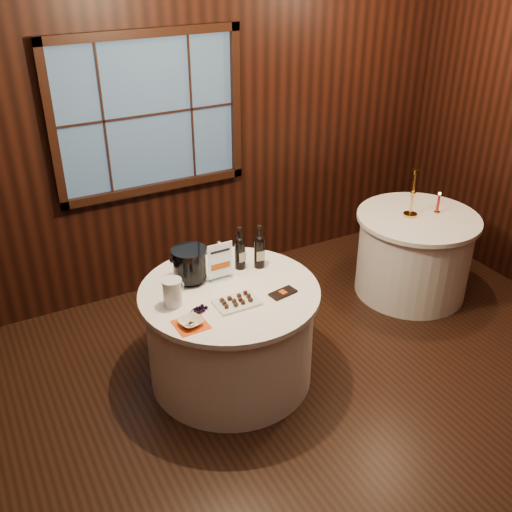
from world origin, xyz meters
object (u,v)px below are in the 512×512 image
cracker_bowl (191,322)px  brass_candlestick (412,200)px  ice_bucket (190,265)px  chocolate_box (283,293)px  main_table (230,334)px  grape_bunch (201,309)px  port_bottle_right (259,249)px  port_bottle_left (240,251)px  glass_pitcher (173,292)px  sign_stand (220,267)px  chocolate_plate (237,301)px  side_table (413,254)px  red_candle (438,205)px

cracker_bowl → brass_candlestick: 2.42m
ice_bucket → chocolate_box: (0.50, -0.46, -0.13)m
main_table → chocolate_box: size_ratio=6.68×
grape_bunch → brass_candlestick: bearing=12.7°
grape_bunch → port_bottle_right: bearing=28.6°
port_bottle_right → ice_bucket: (-0.53, 0.05, -0.01)m
port_bottle_right → port_bottle_left: bearing=173.4°
main_table → cracker_bowl: size_ratio=8.55×
brass_candlestick → main_table: bearing=-169.9°
grape_bunch → glass_pitcher: 0.22m
main_table → sign_stand: size_ratio=4.20×
ice_bucket → chocolate_plate: 0.46m
side_table → glass_pitcher: (-2.41, -0.29, 0.48)m
side_table → port_bottle_left: (-1.79, -0.06, 0.53)m
port_bottle_right → chocolate_box: (-0.04, -0.41, -0.14)m
sign_stand → brass_candlestick: 1.94m
port_bottle_right → red_candle: bearing=17.6°
grape_bunch → red_candle: size_ratio=0.85×
chocolate_plate → brass_candlestick: 2.04m
grape_bunch → red_candle: (2.47, 0.44, 0.06)m
main_table → brass_candlestick: size_ratio=2.97×
ice_bucket → port_bottle_left: bearing=0.2°
ice_bucket → chocolate_box: size_ratio=1.34×
side_table → grape_bunch: (-2.29, -0.46, 0.40)m
side_table → chocolate_plate: bearing=-166.6°
port_bottle_left → chocolate_box: size_ratio=1.74×
sign_stand → grape_bunch: sign_stand is taller
glass_pitcher → cracker_bowl: size_ratio=1.30×
port_bottle_right → chocolate_plate: port_bottle_right is taller
grape_bunch → chocolate_plate: bearing=-6.1°
side_table → glass_pitcher: bearing=-173.1°
glass_pitcher → brass_candlestick: (2.35, 0.34, 0.06)m
ice_bucket → cracker_bowl: (-0.21, -0.50, -0.11)m
cracker_bowl → brass_candlestick: brass_candlestick is taller
red_candle → ice_bucket: bearing=-179.0°
port_bottle_right → grape_bunch: bearing=-136.7°
chocolate_box → red_candle: 1.95m
side_table → sign_stand: size_ratio=3.55×
brass_candlestick → red_candle: size_ratio=2.19×
chocolate_box → ice_bucket: bearing=127.2°
side_table → port_bottle_left: size_ratio=3.23×
port_bottle_left → chocolate_box: bearing=-81.9°
cracker_bowl → ice_bucket: bearing=67.4°
main_table → port_bottle_right: size_ratio=3.78×
port_bottle_left → cracker_bowl: bearing=-144.2°
glass_pitcher → brass_candlestick: brass_candlestick is taller
chocolate_plate → grape_bunch: 0.25m
port_bottle_left → chocolate_plate: size_ratio=1.12×
main_table → cracker_bowl: cracker_bowl is taller
main_table → port_bottle_right: (0.34, 0.19, 0.53)m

